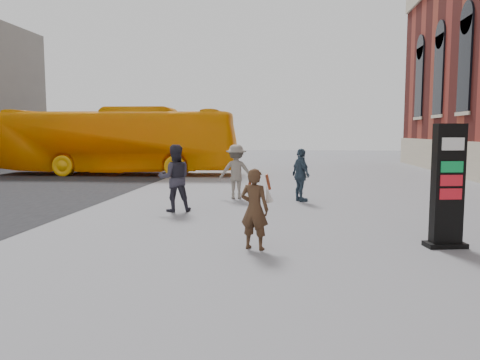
# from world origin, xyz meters

# --- Properties ---
(ground) EXTENTS (100.00, 100.00, 0.00)m
(ground) POSITION_xyz_m (0.00, 0.00, 0.00)
(ground) COLOR #9E9EA3
(info_pylon) EXTENTS (0.82, 0.51, 2.41)m
(info_pylon) POSITION_xyz_m (4.00, 1.16, 1.20)
(info_pylon) COLOR black
(info_pylon) RESTS_ON ground
(woman) EXTENTS (0.71, 0.68, 1.56)m
(woman) POSITION_xyz_m (0.29, 0.63, 0.80)
(woman) COLOR #43291A
(woman) RESTS_ON ground
(bus) EXTENTS (12.72, 3.32, 3.52)m
(bus) POSITION_xyz_m (-8.06, 15.86, 1.76)
(bus) COLOR #FAA306
(bus) RESTS_ON road
(pedestrian_a) EXTENTS (1.10, 0.97, 1.90)m
(pedestrian_a) POSITION_xyz_m (-2.27, 4.71, 0.95)
(pedestrian_a) COLOR #2F2D38
(pedestrian_a) RESTS_ON ground
(pedestrian_b) EXTENTS (1.23, 0.77, 1.83)m
(pedestrian_b) POSITION_xyz_m (-0.81, 7.43, 0.91)
(pedestrian_b) COLOR gray
(pedestrian_b) RESTS_ON ground
(pedestrian_c) EXTENTS (0.83, 1.09, 1.72)m
(pedestrian_c) POSITION_xyz_m (1.34, 7.00, 0.86)
(pedestrian_c) COLOR #35485A
(pedestrian_c) RESTS_ON ground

